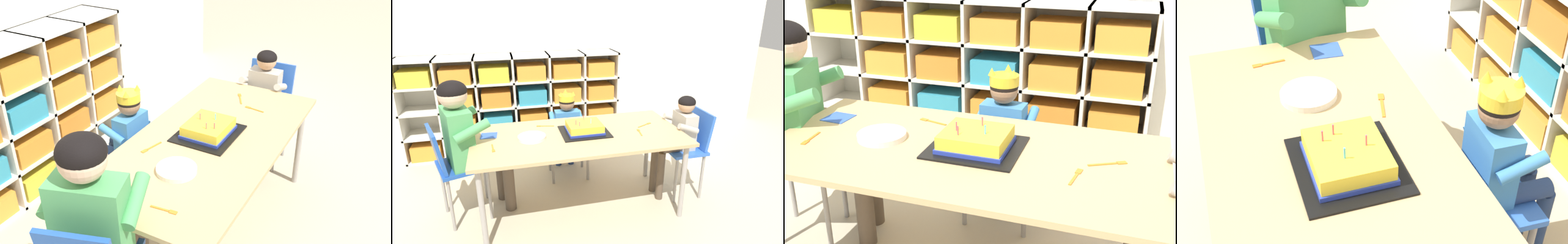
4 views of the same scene
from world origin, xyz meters
The scene contains 13 objects.
storage_cubby_shelf centered at (-0.37, 1.25, 0.50)m, with size 2.20×0.34×1.02m.
activity_table centered at (0.00, 0.00, 0.58)m, with size 1.53×0.76×0.62m.
classroom_chair_blue centered at (0.02, 0.47, 0.35)m, with size 0.38×0.34×0.57m.
child_with_crown centered at (0.02, 0.57, 0.50)m, with size 0.30×0.31×0.81m.
classroom_chair_adult_side centered at (-0.90, 0.08, 0.45)m, with size 0.43×0.41×0.74m.
adult_helper_seated centered at (-0.78, 0.12, 0.65)m, with size 0.48×0.46×1.05m.
birthday_cake_on_tray centered at (0.05, 0.03, 0.65)m, with size 0.35×0.31×0.11m.
paper_plate_stack centered at (-0.34, 0.00, 0.63)m, with size 0.20×0.20×0.02m, color white.
paper_napkin_square centered at (-0.64, 0.14, 0.62)m, with size 0.12×0.12×0.00m, color #3356B7.
fork_near_child_seat centered at (0.55, 0.05, 0.62)m, with size 0.14×0.08×0.00m.
fork_near_cake_tray centered at (0.45, -0.08, 0.62)m, with size 0.03×0.13×0.00m.
fork_by_napkin centered at (-0.61, -0.10, 0.62)m, with size 0.03×0.13×0.00m.
fork_at_table_front_edge centered at (-0.22, 0.23, 0.62)m, with size 0.14×0.05×0.00m.
Camera 3 is at (0.60, -1.56, 1.40)m, focal length 44.13 mm.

